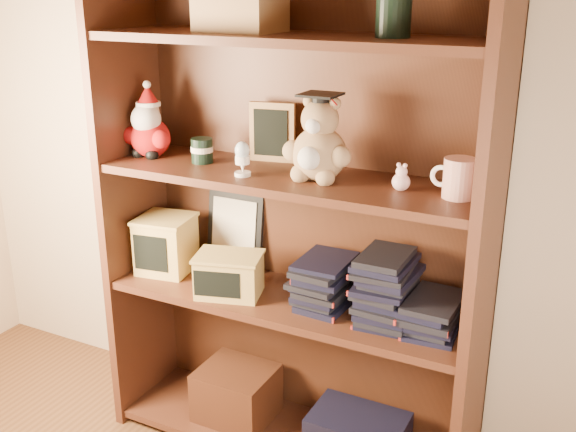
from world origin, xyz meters
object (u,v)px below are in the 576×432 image
Objects in this scene: bookcase at (295,224)px; grad_teddy_bear at (318,147)px; teacher_mug at (458,178)px; treats_box at (166,244)px.

grad_teddy_bear is (0.10, -0.06, 0.27)m from bookcase.
bookcase is 0.55m from teacher_mug.
teacher_mug is (0.40, 0.01, -0.04)m from grad_teddy_bear.
bookcase reaches higher than treats_box.
grad_teddy_bear is 0.40m from teacher_mug.
treats_box is at bearing 179.31° from grad_teddy_bear.
teacher_mug is 1.03m from treats_box.
bookcase is 13.37× the size of teacher_mug.
treats_box is at bearing -179.95° from teacher_mug.
grad_teddy_bear reaches higher than teacher_mug.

